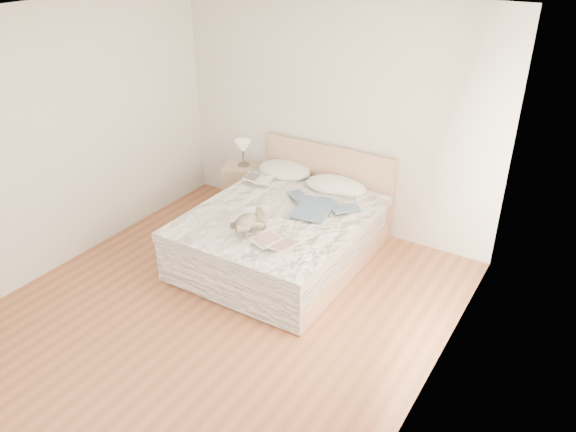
# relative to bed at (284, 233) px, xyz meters

# --- Properties ---
(floor) EXTENTS (4.00, 4.50, 0.00)m
(floor) POSITION_rel_bed_xyz_m (0.00, -1.19, -0.31)
(floor) COLOR brown
(floor) RESTS_ON ground
(ceiling) EXTENTS (4.00, 4.50, 0.00)m
(ceiling) POSITION_rel_bed_xyz_m (0.00, -1.19, 2.39)
(ceiling) COLOR white
(ceiling) RESTS_ON ground
(wall_back) EXTENTS (4.00, 0.02, 2.70)m
(wall_back) POSITION_rel_bed_xyz_m (0.00, 1.06, 1.04)
(wall_back) COLOR silver
(wall_back) RESTS_ON ground
(wall_left) EXTENTS (0.02, 4.50, 2.70)m
(wall_left) POSITION_rel_bed_xyz_m (-2.00, -1.19, 1.04)
(wall_left) COLOR silver
(wall_left) RESTS_ON ground
(wall_right) EXTENTS (0.02, 4.50, 2.70)m
(wall_right) POSITION_rel_bed_xyz_m (2.00, -1.19, 1.04)
(wall_right) COLOR silver
(wall_right) RESTS_ON ground
(window) EXTENTS (0.02, 1.30, 1.10)m
(window) POSITION_rel_bed_xyz_m (1.99, -0.89, 1.14)
(window) COLOR white
(window) RESTS_ON wall_right
(bed) EXTENTS (1.72, 2.14, 1.00)m
(bed) POSITION_rel_bed_xyz_m (0.00, 0.00, 0.00)
(bed) COLOR tan
(bed) RESTS_ON floor
(nightstand) EXTENTS (0.57, 0.54, 0.56)m
(nightstand) POSITION_rel_bed_xyz_m (-1.15, 0.81, -0.03)
(nightstand) COLOR tan
(nightstand) RESTS_ON floor
(table_lamp) EXTENTS (0.23, 0.23, 0.33)m
(table_lamp) POSITION_rel_bed_xyz_m (-1.13, 0.83, 0.49)
(table_lamp) COLOR #534D49
(table_lamp) RESTS_ON nightstand
(pillow_left) EXTENTS (0.71, 0.52, 0.20)m
(pillow_left) POSITION_rel_bed_xyz_m (-0.51, 0.82, 0.33)
(pillow_left) COLOR white
(pillow_left) RESTS_ON bed
(pillow_middle) EXTENTS (0.69, 0.56, 0.18)m
(pillow_middle) POSITION_rel_bed_xyz_m (0.18, 0.76, 0.33)
(pillow_middle) COLOR white
(pillow_middle) RESTS_ON bed
(pillow_right) EXTENTS (0.57, 0.43, 0.16)m
(pillow_right) POSITION_rel_bed_xyz_m (0.34, 0.78, 0.33)
(pillow_right) COLOR white
(pillow_right) RESTS_ON bed
(blouse) EXTENTS (0.65, 0.68, 0.02)m
(blouse) POSITION_rel_bed_xyz_m (0.29, 0.13, 0.32)
(blouse) COLOR #324864
(blouse) RESTS_ON bed
(photo_book) EXTENTS (0.39, 0.30, 0.03)m
(photo_book) POSITION_rel_bed_xyz_m (-0.64, 0.45, 0.32)
(photo_book) COLOR white
(photo_book) RESTS_ON bed
(childrens_book) EXTENTS (0.46, 0.36, 0.03)m
(childrens_book) POSITION_rel_bed_xyz_m (0.33, -0.68, 0.32)
(childrens_book) COLOR beige
(childrens_book) RESTS_ON bed
(teddy_bear) EXTENTS (0.34, 0.40, 0.17)m
(teddy_bear) POSITION_rel_bed_xyz_m (-0.06, -0.60, 0.34)
(teddy_bear) COLOR #695D51
(teddy_bear) RESTS_ON bed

